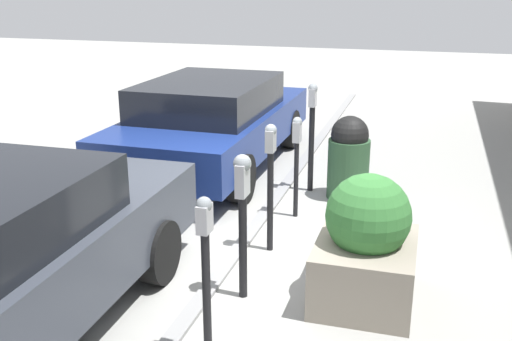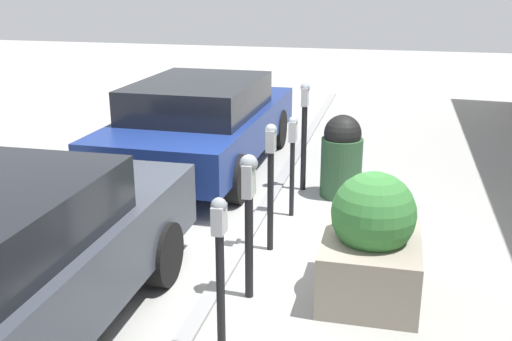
{
  "view_description": "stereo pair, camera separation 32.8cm",
  "coord_description": "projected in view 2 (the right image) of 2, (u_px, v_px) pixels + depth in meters",
  "views": [
    {
      "loc": [
        -5.96,
        -1.83,
        2.93
      ],
      "look_at": [
        0.0,
        -0.09,
        0.92
      ],
      "focal_mm": 42.0,
      "sensor_mm": 36.0,
      "label": 1
    },
    {
      "loc": [
        -6.04,
        -1.52,
        2.93
      ],
      "look_at": [
        0.0,
        -0.09,
        0.92
      ],
      "focal_mm": 42.0,
      "sensor_mm": 36.0,
      "label": 2
    }
  ],
  "objects": [
    {
      "name": "ground_plane",
      "position": [
        248.0,
        247.0,
        6.83
      ],
      "size": [
        40.0,
        40.0,
        0.0
      ],
      "primitive_type": "plane",
      "color": "#999993"
    },
    {
      "name": "curb_strip",
      "position": [
        242.0,
        244.0,
        6.84
      ],
      "size": [
        19.0,
        0.16,
        0.04
      ],
      "color": "gray",
      "rests_on": "ground_plane"
    },
    {
      "name": "parking_meter_nearest",
      "position": [
        220.0,
        259.0,
        4.54
      ],
      "size": [
        0.14,
        0.12,
        1.39
      ],
      "color": "black",
      "rests_on": "ground_plane"
    },
    {
      "name": "parking_meter_second",
      "position": [
        249.0,
        203.0,
        5.48
      ],
      "size": [
        0.2,
        0.17,
        1.42
      ],
      "color": "black",
      "rests_on": "ground_plane"
    },
    {
      "name": "parking_meter_middle",
      "position": [
        271.0,
        170.0,
        6.48
      ],
      "size": [
        0.15,
        0.13,
        1.45
      ],
      "color": "black",
      "rests_on": "ground_plane"
    },
    {
      "name": "parking_meter_fourth",
      "position": [
        293.0,
        149.0,
        7.46
      ],
      "size": [
        0.14,
        0.12,
        1.3
      ],
      "color": "black",
      "rests_on": "ground_plane"
    },
    {
      "name": "parking_meter_farthest",
      "position": [
        304.0,
        125.0,
        8.38
      ],
      "size": [
        0.15,
        0.13,
        1.55
      ],
      "color": "black",
      "rests_on": "ground_plane"
    },
    {
      "name": "planter_box",
      "position": [
        371.0,
        244.0,
        5.62
      ],
      "size": [
        1.12,
        0.91,
        1.25
      ],
      "color": "gray",
      "rests_on": "ground_plane"
    },
    {
      "name": "parked_car_middle",
      "position": [
        202.0,
        121.0,
        9.42
      ],
      "size": [
        4.67,
        2.06,
        1.43
      ],
      "rotation": [
        0.0,
        0.0,
        -0.01
      ],
      "color": "navy",
      "rests_on": "ground_plane"
    },
    {
      "name": "trash_bin",
      "position": [
        342.0,
        156.0,
        8.25
      ],
      "size": [
        0.57,
        0.57,
        1.16
      ],
      "color": "#2D5133",
      "rests_on": "ground_plane"
    }
  ]
}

